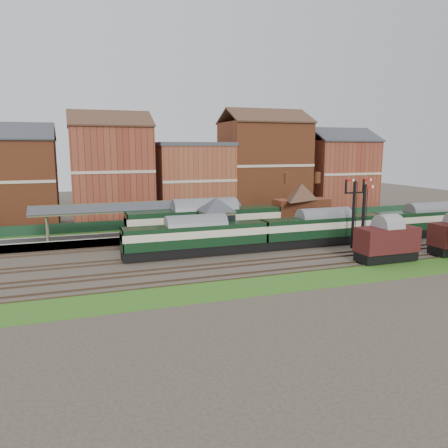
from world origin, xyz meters
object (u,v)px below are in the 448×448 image
object	(u,v)px
dmu_train	(324,228)
goods_van_a	(387,241)
signal_box	(217,221)
semaphore_bracket	(354,209)
platform_railcar	(205,222)

from	to	relation	value
dmu_train	goods_van_a	distance (m)	9.20
signal_box	semaphore_bracket	xyz separation A→B (m)	(15.04, -5.75, 1.44)
semaphore_bracket	goods_van_a	distance (m)	6.96
signal_box	dmu_train	xyz separation A→B (m)	(12.65, -3.25, -1.00)
semaphore_bracket	goods_van_a	xyz separation A→B (m)	(-0.49, -6.50, -2.44)
signal_box	goods_van_a	size ratio (longest dim) A/B	0.94
dmu_train	signal_box	bearing A→B (deg)	165.59
signal_box	dmu_train	distance (m)	13.10
platform_railcar	goods_van_a	distance (m)	21.59
platform_railcar	semaphore_bracket	bearing A→B (deg)	-30.12
signal_box	dmu_train	bearing A→B (deg)	-14.41
signal_box	dmu_train	world-z (taller)	signal_box
goods_van_a	semaphore_bracket	bearing A→B (deg)	85.72
semaphore_bracket	dmu_train	distance (m)	4.24
semaphore_bracket	signal_box	bearing A→B (deg)	159.08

